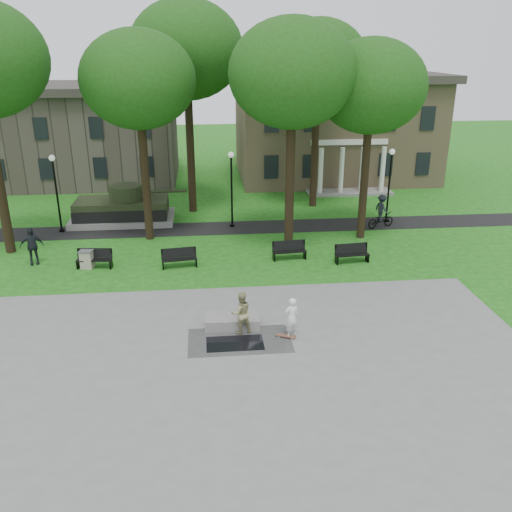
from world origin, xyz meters
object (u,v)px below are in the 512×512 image
(skateboarder, at_px, (292,317))
(concrete_block, at_px, (232,321))
(cyclist, at_px, (381,214))
(park_bench_0, at_px, (94,258))
(friend_watching, at_px, (241,313))
(trash_bin, at_px, (87,259))

(skateboarder, bearing_deg, concrete_block, -40.26)
(cyclist, xyz_separation_m, park_bench_0, (-16.70, -4.97, -0.34))
(friend_watching, bearing_deg, concrete_block, -69.28)
(skateboarder, xyz_separation_m, trash_bin, (-9.31, 8.06, -0.36))
(concrete_block, height_order, friend_watching, friend_watching)
(concrete_block, height_order, cyclist, cyclist)
(concrete_block, xyz_separation_m, trash_bin, (-7.06, 7.04, 0.24))
(concrete_block, distance_m, skateboarder, 2.55)
(concrete_block, bearing_deg, park_bench_0, 133.60)
(skateboarder, relative_size, trash_bin, 1.73)
(skateboarder, distance_m, friend_watching, 2.00)
(concrete_block, relative_size, trash_bin, 2.29)
(friend_watching, distance_m, cyclist, 15.82)
(concrete_block, relative_size, skateboarder, 1.33)
(skateboarder, xyz_separation_m, cyclist, (7.75, 13.01, 0.02))
(friend_watching, bearing_deg, trash_bin, -56.62)
(park_bench_0, relative_size, trash_bin, 1.91)
(friend_watching, height_order, trash_bin, friend_watching)
(park_bench_0, bearing_deg, trash_bin, -176.74)
(skateboarder, distance_m, trash_bin, 12.32)
(cyclist, relative_size, park_bench_0, 1.15)
(friend_watching, height_order, cyclist, cyclist)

